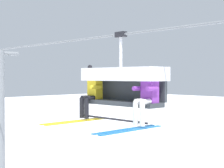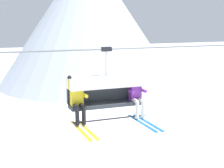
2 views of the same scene
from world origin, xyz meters
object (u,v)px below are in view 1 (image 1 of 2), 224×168
(lift_tower_near, at_px, (0,141))
(skier_purple, at_px, (146,95))
(skier_yellow, at_px, (91,92))
(chairlift_chair, at_px, (123,81))

(lift_tower_near, relative_size, skier_purple, 4.70)
(skier_yellow, relative_size, skier_purple, 1.00)
(chairlift_chair, height_order, skier_purple, chairlift_chair)
(lift_tower_near, bearing_deg, chairlift_chair, -5.33)
(chairlift_chair, xyz_separation_m, skier_purple, (0.86, -0.22, -0.29))
(lift_tower_near, height_order, skier_purple, lift_tower_near)
(lift_tower_near, height_order, chairlift_chair, lift_tower_near)
(lift_tower_near, relative_size, skier_yellow, 4.70)
(chairlift_chair, distance_m, skier_purple, 0.94)
(skier_yellow, bearing_deg, skier_purple, -0.23)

